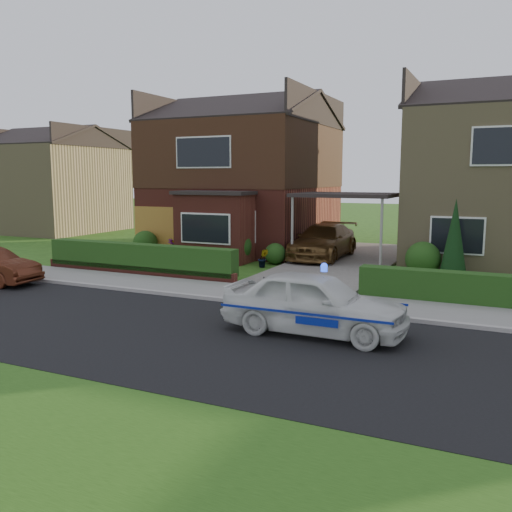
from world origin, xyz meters
The scene contains 24 objects.
ground centered at (0.00, 0.00, 0.00)m, with size 120.00×120.00×0.00m, color #244913.
road centered at (0.00, 0.00, 0.00)m, with size 60.00×6.00×0.02m, color black.
kerb centered at (0.00, 3.05, 0.06)m, with size 60.00×0.16×0.12m, color #9E9993.
sidewalk centered at (0.00, 4.10, 0.05)m, with size 60.00×2.00×0.10m, color slate.
grass_verge centered at (0.00, -5.00, 0.00)m, with size 60.00×4.00×0.01m, color #244913.
driveway centered at (0.00, 11.00, 0.06)m, with size 3.80×12.00×0.12m, color #666059.
house_left centered at (-5.78, 13.90, 3.81)m, with size 7.50×9.53×7.25m.
house_right centered at (5.80, 13.99, 3.66)m, with size 7.50×8.06×7.25m.
carport_link centered at (0.00, 10.95, 2.66)m, with size 3.80×3.00×2.77m.
garage_door centered at (-8.25, 9.96, 1.05)m, with size 2.20×0.10×2.10m, color #9A5E21.
dwarf_wall centered at (-5.80, 5.30, 0.18)m, with size 7.70×0.25×0.36m, color maroon.
hedge_left centered at (-5.80, 5.45, 0.00)m, with size 7.50×0.55×0.90m, color #1C3C13.
hedge_right centered at (5.80, 5.35, 0.00)m, with size 7.50×0.55×0.80m, color #1C3C13.
shrub_left_far centered at (-8.50, 9.50, 0.54)m, with size 1.08×1.08×1.08m, color #1C3C13.
shrub_left_mid centered at (-4.00, 9.30, 0.66)m, with size 1.32×1.32×1.32m, color #1C3C13.
shrub_left_near centered at (-2.40, 9.60, 0.42)m, with size 0.84×0.84×0.84m, color #1C3C13.
shrub_right_near centered at (3.20, 9.40, 0.60)m, with size 1.20×1.20×1.20m, color #1C3C13.
conifer_a centered at (4.20, 9.20, 1.30)m, with size 0.90×0.90×2.60m, color black.
neighbour_left centered at (-20.00, 16.00, 2.60)m, with size 6.50×7.00×5.20m, color #99875E.
police_car centered at (2.05, 1.20, 0.69)m, with size 3.71×4.06×1.54m.
driveway_car centered at (-1.00, 11.33, 0.80)m, with size 1.90×4.67×1.35m, color brown.
potted_plant_a centered at (-4.82, 9.00, 0.35)m, with size 0.37×0.25×0.71m, color gray.
potted_plant_b centered at (-2.50, 8.66, 0.35)m, with size 0.39×0.31×0.70m, color gray.
potted_plant_c centered at (-6.68, 8.89, 0.43)m, with size 0.48×0.48×0.85m, color gray.
Camera 1 is at (5.69, -9.72, 3.40)m, focal length 38.00 mm.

